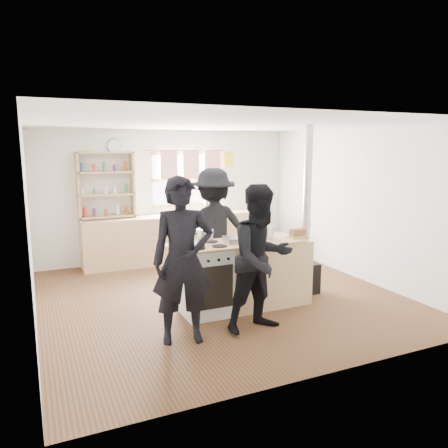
{
  "coord_description": "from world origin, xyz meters",
  "views": [
    {
      "loc": [
        -2.47,
        -5.68,
        2.18
      ],
      "look_at": [
        0.03,
        -0.1,
        1.1
      ],
      "focal_mm": 35.0,
      "sensor_mm": 36.0,
      "label": 1
    }
  ],
  "objects_px": {
    "cooking_island": "(245,274)",
    "skillet_greens": "(193,246)",
    "person_far": "(214,230)",
    "stockpot_counter": "(265,232)",
    "thermos": "(207,204)",
    "person_near_left": "(183,261)",
    "roast_tray": "(238,239)",
    "person_near_right": "(262,259)",
    "stockpot_stove": "(205,235)",
    "flue_heater": "(305,250)",
    "bread_board": "(298,234)"
  },
  "relations": [
    {
      "from": "roast_tray",
      "to": "bread_board",
      "type": "distance_m",
      "value": 0.9
    },
    {
      "from": "thermos",
      "to": "person_far",
      "type": "bearing_deg",
      "value": -108.89
    },
    {
      "from": "skillet_greens",
      "to": "person_near_right",
      "type": "height_order",
      "value": "person_near_right"
    },
    {
      "from": "stockpot_stove",
      "to": "person_far",
      "type": "xyz_separation_m",
      "value": [
        0.43,
        0.7,
        -0.08
      ]
    },
    {
      "from": "skillet_greens",
      "to": "person_far",
      "type": "xyz_separation_m",
      "value": [
        0.7,
        1.01,
        -0.02
      ]
    },
    {
      "from": "cooking_island",
      "to": "skillet_greens",
      "type": "bearing_deg",
      "value": -173.89
    },
    {
      "from": "skillet_greens",
      "to": "roast_tray",
      "type": "height_order",
      "value": "roast_tray"
    },
    {
      "from": "bread_board",
      "to": "flue_heater",
      "type": "height_order",
      "value": "flue_heater"
    },
    {
      "from": "stockpot_counter",
      "to": "person_far",
      "type": "distance_m",
      "value": 0.95
    },
    {
      "from": "thermos",
      "to": "skillet_greens",
      "type": "distance_m",
      "value": 3.15
    },
    {
      "from": "thermos",
      "to": "person_far",
      "type": "xyz_separation_m",
      "value": [
        -0.63,
        -1.85,
        -0.13
      ]
    },
    {
      "from": "person_near_right",
      "to": "person_far",
      "type": "distance_m",
      "value": 1.68
    },
    {
      "from": "person_near_right",
      "to": "flue_heater",
      "type": "bearing_deg",
      "value": 29.85
    },
    {
      "from": "skillet_greens",
      "to": "person_near_right",
      "type": "xyz_separation_m",
      "value": [
        0.61,
        -0.67,
        -0.08
      ]
    },
    {
      "from": "stockpot_counter",
      "to": "person_near_right",
      "type": "bearing_deg",
      "value": -121.38
    },
    {
      "from": "roast_tray",
      "to": "person_near_right",
      "type": "distance_m",
      "value": 0.75
    },
    {
      "from": "bread_board",
      "to": "person_near_right",
      "type": "distance_m",
      "value": 1.17
    },
    {
      "from": "stockpot_stove",
      "to": "bread_board",
      "type": "xyz_separation_m",
      "value": [
        1.29,
        -0.29,
        -0.03
      ]
    },
    {
      "from": "stockpot_counter",
      "to": "person_near_left",
      "type": "relative_size",
      "value": 0.14
    },
    {
      "from": "cooking_island",
      "to": "person_near_left",
      "type": "relative_size",
      "value": 1.05
    },
    {
      "from": "cooking_island",
      "to": "skillet_greens",
      "type": "height_order",
      "value": "skillet_greens"
    },
    {
      "from": "roast_tray",
      "to": "stockpot_counter",
      "type": "height_order",
      "value": "stockpot_counter"
    },
    {
      "from": "stockpot_stove",
      "to": "person_far",
      "type": "bearing_deg",
      "value": 58.82
    },
    {
      "from": "stockpot_counter",
      "to": "flue_heater",
      "type": "xyz_separation_m",
      "value": [
        0.78,
        0.12,
        -0.36
      ]
    },
    {
      "from": "roast_tray",
      "to": "person_near_right",
      "type": "height_order",
      "value": "person_near_right"
    },
    {
      "from": "person_far",
      "to": "cooking_island",
      "type": "bearing_deg",
      "value": 96.9
    },
    {
      "from": "skillet_greens",
      "to": "flue_heater",
      "type": "relative_size",
      "value": 0.15
    },
    {
      "from": "cooking_island",
      "to": "bread_board",
      "type": "height_order",
      "value": "bread_board"
    },
    {
      "from": "cooking_island",
      "to": "person_far",
      "type": "relative_size",
      "value": 1.05
    },
    {
      "from": "cooking_island",
      "to": "flue_heater",
      "type": "distance_m",
      "value": 1.14
    },
    {
      "from": "stockpot_counter",
      "to": "bread_board",
      "type": "relative_size",
      "value": 0.89
    },
    {
      "from": "roast_tray",
      "to": "bread_board",
      "type": "xyz_separation_m",
      "value": [
        0.9,
        -0.06,
        0.01
      ]
    },
    {
      "from": "stockpot_counter",
      "to": "person_near_right",
      "type": "relative_size",
      "value": 0.15
    },
    {
      "from": "stockpot_stove",
      "to": "flue_heater",
      "type": "xyz_separation_m",
      "value": [
        1.61,
        -0.03,
        -0.36
      ]
    },
    {
      "from": "person_far",
      "to": "stockpot_counter",
      "type": "bearing_deg",
      "value": 117.81
    },
    {
      "from": "stockpot_stove",
      "to": "stockpot_counter",
      "type": "xyz_separation_m",
      "value": [
        0.84,
        -0.15,
        0.01
      ]
    },
    {
      "from": "cooking_island",
      "to": "skillet_greens",
      "type": "distance_m",
      "value": 0.92
    },
    {
      "from": "stockpot_counter",
      "to": "person_near_left",
      "type": "height_order",
      "value": "person_near_left"
    },
    {
      "from": "roast_tray",
      "to": "flue_heater",
      "type": "distance_m",
      "value": 1.28
    },
    {
      "from": "stockpot_counter",
      "to": "thermos",
      "type": "bearing_deg",
      "value": 85.32
    },
    {
      "from": "roast_tray",
      "to": "flue_heater",
      "type": "bearing_deg",
      "value": 9.2
    },
    {
      "from": "stockpot_stove",
      "to": "flue_heater",
      "type": "relative_size",
      "value": 0.09
    },
    {
      "from": "roast_tray",
      "to": "stockpot_stove",
      "type": "xyz_separation_m",
      "value": [
        -0.39,
        0.23,
        0.05
      ]
    },
    {
      "from": "skillet_greens",
      "to": "person_far",
      "type": "height_order",
      "value": "person_far"
    },
    {
      "from": "stockpot_stove",
      "to": "person_near_left",
      "type": "xyz_separation_m",
      "value": [
        -0.61,
        -0.88,
        -0.08
      ]
    },
    {
      "from": "bread_board",
      "to": "stockpot_stove",
      "type": "bearing_deg",
      "value": 167.16
    },
    {
      "from": "thermos",
      "to": "bread_board",
      "type": "height_order",
      "value": "thermos"
    },
    {
      "from": "cooking_island",
      "to": "person_near_left",
      "type": "bearing_deg",
      "value": -149.26
    },
    {
      "from": "bread_board",
      "to": "flue_heater",
      "type": "relative_size",
      "value": 0.12
    },
    {
      "from": "bread_board",
      "to": "skillet_greens",
      "type": "bearing_deg",
      "value": -179.65
    }
  ]
}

